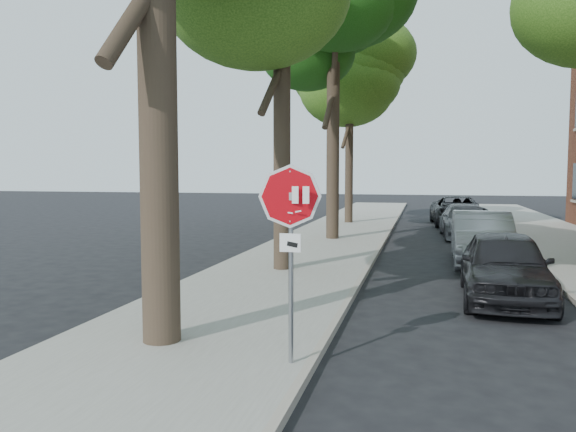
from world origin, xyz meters
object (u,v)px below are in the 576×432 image
at_px(stop_sign, 291,225).
at_px(tree_mid_b, 334,28).
at_px(car_c, 465,221).
at_px(car_b, 482,238).
at_px(car_d, 458,211).
at_px(tree_far, 350,79).
at_px(car_a, 505,266).

relative_size(stop_sign, tree_mid_b, 0.25).
relative_size(tree_mid_b, car_c, 2.26).
distance_m(stop_sign, car_c, 16.81).
distance_m(car_b, car_d, 11.87).
xyz_separation_m(stop_sign, car_b, (3.30, 9.76, -1.20)).
bearing_deg(stop_sign, tree_mid_b, 96.95).
relative_size(tree_far, car_c, 2.03).
relative_size(tree_mid_b, car_a, 2.46).
xyz_separation_m(car_b, car_c, (0.00, 6.68, -0.08)).
distance_m(tree_mid_b, car_b, 9.85).
bearing_deg(car_c, car_a, -92.65).
height_order(tree_mid_b, car_c, tree_mid_b).
bearing_deg(car_a, car_d, 92.19).
xyz_separation_m(car_a, car_c, (0.00, 11.36, -0.05)).
distance_m(car_a, car_d, 16.56).
bearing_deg(car_d, car_b, -93.26).
bearing_deg(tree_mid_b, tree_far, 92.44).
distance_m(car_b, car_c, 6.68).
bearing_deg(car_b, tree_far, 116.13).
bearing_deg(tree_far, car_a, -71.67).
bearing_deg(car_d, tree_mid_b, -127.13).
relative_size(car_a, car_b, 0.93).
bearing_deg(car_c, stop_sign, -104.00).
relative_size(tree_far, car_b, 2.05).
bearing_deg(tree_mid_b, stop_sign, -83.05).
relative_size(stop_sign, car_c, 0.57).
height_order(car_a, car_b, car_b).
xyz_separation_m(stop_sign, car_c, (3.30, 16.44, -1.28)).
height_order(stop_sign, tree_mid_b, tree_mid_b).
bearing_deg(car_d, car_c, -93.26).
bearing_deg(car_c, car_d, 87.35).
height_order(stop_sign, car_b, stop_sign).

